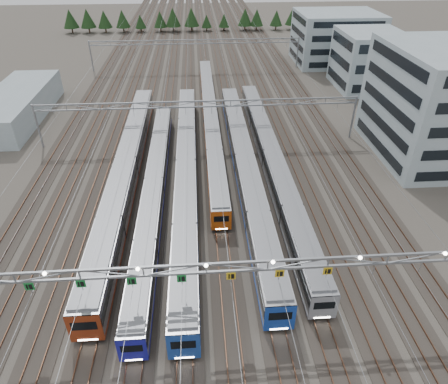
{
  "coord_description": "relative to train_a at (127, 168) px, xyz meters",
  "views": [
    {
      "loc": [
        -0.24,
        -26.07,
        32.92
      ],
      "look_at": [
        2.89,
        17.94,
        3.5
      ],
      "focal_mm": 32.0,
      "sensor_mm": 36.0,
      "label": 1
    }
  ],
  "objects": [
    {
      "name": "train_d",
      "position": [
        13.5,
        19.63,
        -0.39
      ],
      "size": [
        2.62,
        66.85,
        3.4
      ],
      "color": "black",
      "rests_on": "ground"
    },
    {
      "name": "train_e",
      "position": [
        18.0,
        0.18,
        -0.12
      ],
      "size": [
        3.01,
        59.18,
        3.92
      ],
      "color": "black",
      "rests_on": "ground"
    },
    {
      "name": "depot_bldg_north",
      "position": [
        50.8,
        61.75,
        4.42
      ],
      "size": [
        22.0,
        18.0,
        13.5
      ],
      "primitive_type": "cube",
      "color": "#91A7AD",
      "rests_on": "ground"
    },
    {
      "name": "ground",
      "position": [
        11.25,
        -27.34,
        -2.34
      ],
      "size": [
        400.0,
        400.0,
        0.0
      ],
      "primitive_type": "plane",
      "color": "#47423A",
      "rests_on": "ground"
    },
    {
      "name": "depot_bldg_mid",
      "position": [
        52.02,
        40.05,
        4.15
      ],
      "size": [
        14.0,
        16.0,
        12.97
      ],
      "primitive_type": "cube",
      "color": "#91A7AD",
      "rests_on": "ground"
    },
    {
      "name": "train_c",
      "position": [
        9.0,
        -0.91,
        -0.14
      ],
      "size": [
        2.98,
        61.84,
        3.89
      ],
      "color": "black",
      "rests_on": "ground"
    },
    {
      "name": "train_a",
      "position": [
        0.0,
        0.0,
        0.0
      ],
      "size": [
        3.19,
        58.75,
        4.17
      ],
      "color": "black",
      "rests_on": "ground"
    },
    {
      "name": "track_bed",
      "position": [
        11.25,
        72.66,
        -0.85
      ],
      "size": [
        54.0,
        260.0,
        5.42
      ],
      "color": "#2D2823",
      "rests_on": "ground"
    },
    {
      "name": "treeline",
      "position": [
        13.5,
        105.72,
        1.9
      ],
      "size": [
        100.1,
        5.6,
        7.02
      ],
      "color": "#332114",
      "rests_on": "ground"
    },
    {
      "name": "gantry_near",
      "position": [
        11.2,
        -27.46,
        4.75
      ],
      "size": [
        56.36,
        0.61,
        8.08
      ],
      "color": "gray",
      "rests_on": "ground"
    },
    {
      "name": "train_b",
      "position": [
        4.5,
        -5.09,
        -0.37
      ],
      "size": [
        2.64,
        53.22,
        3.44
      ],
      "color": "black",
      "rests_on": "ground"
    },
    {
      "name": "depot_bldg_south",
      "position": [
        50.59,
        5.91,
        6.56
      ],
      "size": [
        18.0,
        22.0,
        17.79
      ],
      "primitive_type": "cube",
      "color": "#91A7AD",
      "rests_on": "ground"
    },
    {
      "name": "train_f",
      "position": [
        22.5,
        1.69,
        -0.23
      ],
      "size": [
        2.85,
        60.14,
        3.72
      ],
      "color": "black",
      "rests_on": "ground"
    },
    {
      "name": "gantry_far",
      "position": [
        11.25,
        57.66,
        4.05
      ],
      "size": [
        56.36,
        0.36,
        8.0
      ],
      "color": "gray",
      "rests_on": "ground"
    },
    {
      "name": "west_shed",
      "position": [
        -25.51,
        26.4,
        0.35
      ],
      "size": [
        10.0,
        30.0,
        5.36
      ],
      "primitive_type": "cube",
      "color": "#91A7AD",
      "rests_on": "ground"
    },
    {
      "name": "gantry_mid",
      "position": [
        11.25,
        12.66,
        4.05
      ],
      "size": [
        56.36,
        0.36,
        8.0
      ],
      "color": "gray",
      "rests_on": "ground"
    }
  ]
}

